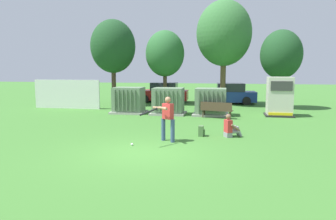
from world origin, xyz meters
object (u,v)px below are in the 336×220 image
at_px(generator_enclosure, 279,97).
at_px(park_bench, 216,109).
at_px(sports_ball, 132,144).
at_px(transformer_mid_west, 168,101).
at_px(backpack, 201,131).
at_px(transformer_west, 129,101).
at_px(transformer_mid_east, 211,102).
at_px(batter, 167,117).
at_px(seated_spectator, 230,128).
at_px(parked_car_left_of_center, 229,94).
at_px(parked_car_leftmost, 163,93).

bearing_deg(generator_enclosure, park_bench, -156.47).
height_order(park_bench, sports_ball, park_bench).
distance_m(transformer_mid_west, sports_ball, 8.16).
bearing_deg(transformer_mid_west, sports_ball, -88.98).
xyz_separation_m(generator_enclosure, backpack, (-4.05, -6.50, -0.92)).
xyz_separation_m(transformer_west, park_bench, (5.50, -1.15, -0.25)).
relative_size(transformer_mid_east, generator_enclosure, 0.91).
bearing_deg(batter, backpack, 45.26).
bearing_deg(transformer_west, backpack, -50.22).
bearing_deg(park_bench, seated_spectator, -81.25).
distance_m(park_bench, parked_car_left_of_center, 7.68).
xyz_separation_m(transformer_west, batter, (3.84, -7.32, 0.19)).
bearing_deg(sports_ball, seated_spectator, 31.71).
height_order(transformer_mid_east, backpack, transformer_mid_east).
relative_size(generator_enclosure, seated_spectator, 2.39).
bearing_deg(parked_car_left_of_center, transformer_mid_east, -99.37).
bearing_deg(seated_spectator, transformer_mid_west, 122.02).
height_order(park_bench, backpack, park_bench).
bearing_deg(parked_car_leftmost, seated_spectator, -66.98).
bearing_deg(backpack, generator_enclosure, 58.10).
relative_size(parked_car_leftmost, parked_car_left_of_center, 0.98).
bearing_deg(parked_car_leftmost, transformer_mid_west, -75.81).
xyz_separation_m(park_bench, sports_ball, (-2.81, -7.05, -0.49)).
distance_m(generator_enclosure, seated_spectator, 7.07).
bearing_deg(sports_ball, backpack, 41.84).
bearing_deg(parked_car_left_of_center, sports_ball, -103.43).
height_order(generator_enclosure, park_bench, generator_enclosure).
bearing_deg(generator_enclosure, parked_car_leftmost, 142.40).
height_order(sports_ball, backpack, backpack).
relative_size(batter, sports_ball, 19.33).
bearing_deg(batter, generator_enclosure, 55.73).
height_order(generator_enclosure, parked_car_left_of_center, generator_enclosure).
height_order(transformer_west, sports_ball, transformer_west).
bearing_deg(seated_spectator, transformer_west, 136.16).
height_order(transformer_mid_east, parked_car_left_of_center, same).
bearing_deg(transformer_mid_west, transformer_mid_east, 0.71).
bearing_deg(parked_car_left_of_center, batter, -99.72).
distance_m(batter, seated_spectator, 2.81).
xyz_separation_m(transformer_mid_east, parked_car_left_of_center, (1.08, 6.54, -0.04)).
relative_size(transformer_mid_west, transformer_mid_east, 1.00).
bearing_deg(generator_enclosure, batter, -124.27).
xyz_separation_m(batter, seated_spectator, (2.42, 1.31, -0.60)).
height_order(transformer_mid_west, batter, batter).
distance_m(transformer_mid_west, parked_car_leftmost, 7.11).
bearing_deg(batter, transformer_mid_west, 100.10).
height_order(transformer_mid_west, parked_car_leftmost, same).
bearing_deg(batter, parked_car_leftmost, 102.11).
bearing_deg(generator_enclosure, parked_car_left_of_center, 115.58).
bearing_deg(park_bench, transformer_mid_west, 160.09).
relative_size(transformer_mid_west, backpack, 4.77).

